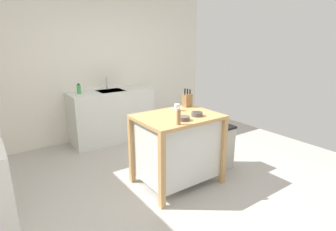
# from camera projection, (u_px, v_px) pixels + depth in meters

# --- Properties ---
(ground_plane) EXTENTS (5.86, 5.86, 0.00)m
(ground_plane) POSITION_uv_depth(u_px,v_px,m) (169.00, 192.00, 3.22)
(ground_plane) COLOR #ADA8A0
(ground_plane) RESTS_ON ground
(wall_back) EXTENTS (4.86, 0.10, 2.60)m
(wall_back) POSITION_uv_depth(u_px,v_px,m) (91.00, 67.00, 4.76)
(wall_back) COLOR silver
(wall_back) RESTS_ON ground
(kitchen_island) EXTENTS (0.99, 0.75, 0.90)m
(kitchen_island) POSITION_uv_depth(u_px,v_px,m) (177.00, 146.00, 3.32)
(kitchen_island) COLOR tan
(kitchen_island) RESTS_ON ground
(knife_block) EXTENTS (0.11, 0.09, 0.25)m
(knife_block) POSITION_uv_depth(u_px,v_px,m) (187.00, 100.00, 3.61)
(knife_block) COLOR olive
(knife_block) RESTS_ON kitchen_island
(bowl_ceramic_small) EXTENTS (0.14, 0.14, 0.05)m
(bowl_ceramic_small) POSITION_uv_depth(u_px,v_px,m) (197.00, 114.00, 3.18)
(bowl_ceramic_small) COLOR #564C47
(bowl_ceramic_small) RESTS_ON kitchen_island
(bowl_stoneware_deep) EXTENTS (0.14, 0.14, 0.05)m
(bowl_stoneware_deep) POSITION_uv_depth(u_px,v_px,m) (184.00, 118.00, 3.01)
(bowl_stoneware_deep) COLOR #564C47
(bowl_stoneware_deep) RESTS_ON kitchen_island
(drinking_cup) EXTENTS (0.07, 0.07, 0.09)m
(drinking_cup) POSITION_uv_depth(u_px,v_px,m) (177.00, 107.00, 3.41)
(drinking_cup) COLOR silver
(drinking_cup) RESTS_ON kitchen_island
(pepper_grinder) EXTENTS (0.04, 0.04, 0.19)m
(pepper_grinder) POSITION_uv_depth(u_px,v_px,m) (179.00, 117.00, 2.84)
(pepper_grinder) COLOR olive
(pepper_grinder) RESTS_ON kitchen_island
(trash_bin) EXTENTS (0.36, 0.28, 0.63)m
(trash_bin) POSITION_uv_depth(u_px,v_px,m) (220.00, 147.00, 3.76)
(trash_bin) COLOR #B7B2A8
(trash_bin) RESTS_ON ground
(sink_counter) EXTENTS (1.44, 0.60, 0.92)m
(sink_counter) POSITION_uv_depth(u_px,v_px,m) (112.00, 115.00, 4.82)
(sink_counter) COLOR silver
(sink_counter) RESTS_ON ground
(sink_faucet) EXTENTS (0.02, 0.02, 0.22)m
(sink_faucet) POSITION_uv_depth(u_px,v_px,m) (107.00, 83.00, 4.78)
(sink_faucet) COLOR #B7BCC1
(sink_faucet) RESTS_ON sink_counter
(bottle_spray_cleaner) EXTENTS (0.06, 0.06, 0.17)m
(bottle_spray_cleaner) POSITION_uv_depth(u_px,v_px,m) (79.00, 89.00, 4.39)
(bottle_spray_cleaner) COLOR green
(bottle_spray_cleaner) RESTS_ON sink_counter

